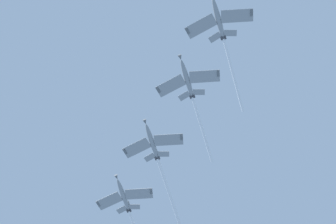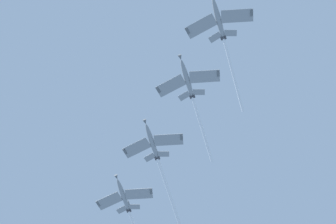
% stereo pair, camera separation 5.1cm
% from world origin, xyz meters
% --- Properties ---
extents(jet_lead, '(34.07, 19.79, 13.08)m').
position_xyz_m(jet_lead, '(-13.89, -15.19, 129.64)').
color(jet_lead, gray).
extents(jet_second, '(33.64, 19.76, 12.55)m').
position_xyz_m(jet_second, '(-31.07, -25.63, 125.10)').
color(jet_second, gray).
extents(jet_third, '(35.36, 19.76, 13.70)m').
position_xyz_m(jet_third, '(-50.74, -38.21, 118.60)').
color(jet_third, gray).
extents(jet_fourth, '(34.75, 19.73, 13.68)m').
position_xyz_m(jet_fourth, '(-68.36, -50.26, 114.73)').
color(jet_fourth, gray).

